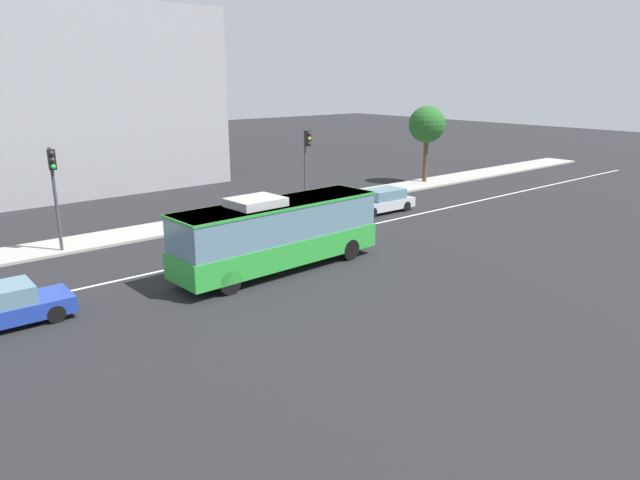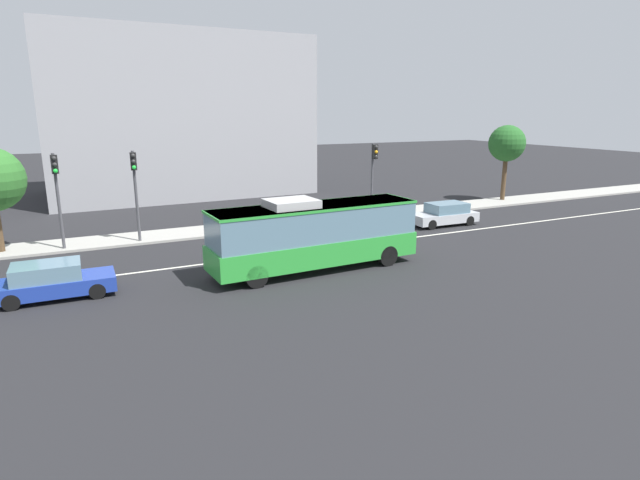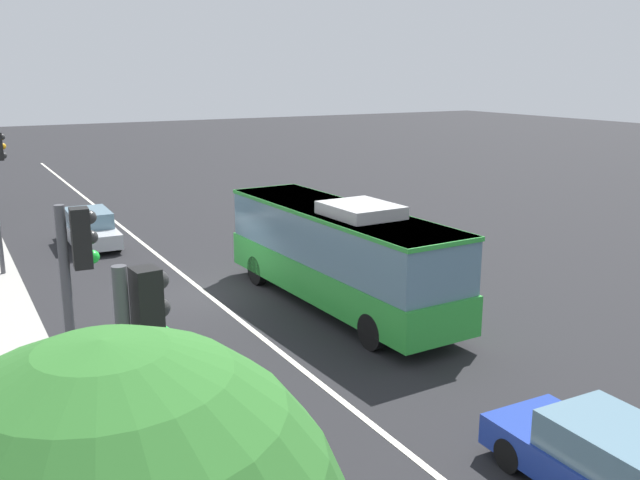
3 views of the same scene
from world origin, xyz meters
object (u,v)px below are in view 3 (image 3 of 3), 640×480
traffic_light_near_corner (142,405)px  traffic_light_mid_block (78,305)px  transit_bus (338,251)px  sedan_blue (614,466)px  sedan_silver (90,228)px

traffic_light_near_corner → traffic_light_mid_block: bearing=84.7°
transit_bus → traffic_light_mid_block: (-6.76, 8.81, 1.75)m
sedan_blue → traffic_light_near_corner: bearing=87.6°
sedan_silver → traffic_light_mid_block: traffic_light_mid_block is taller
sedan_blue → traffic_light_mid_block: bearing=61.6°
transit_bus → sedan_blue: transit_bus is taller
transit_bus → sedan_blue: size_ratio=2.23×
traffic_light_near_corner → transit_bus: bearing=45.2°
transit_bus → traffic_light_mid_block: size_ratio=1.94×
sedan_blue → traffic_light_near_corner: traffic_light_near_corner is taller
traffic_light_near_corner → traffic_light_mid_block: 3.86m
traffic_light_near_corner → traffic_light_mid_block: (3.86, -0.01, 0.00)m
sedan_silver → sedan_blue: (-22.96, -4.04, 0.00)m
transit_bus → sedan_blue: bearing=171.8°
transit_bus → traffic_light_near_corner: 13.91m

